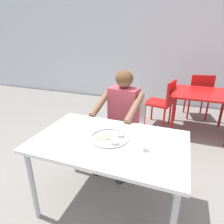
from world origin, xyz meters
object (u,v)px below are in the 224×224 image
table_foreground (109,147)px  diner_foreground (120,113)px  chair_red_left (163,100)px  chair_foreground (127,122)px  table_background_red (202,97)px  drinking_cup (141,143)px  chair_red_far (199,93)px  thali_tray (110,138)px

table_foreground → diner_foreground: bearing=100.1°
chair_red_left → chair_foreground: bearing=-107.3°
table_background_red → chair_red_left: size_ratio=1.09×
drinking_cup → chair_red_far: bearing=78.2°
table_background_red → diner_foreground: bearing=-126.3°
table_background_red → chair_red_left: 0.61m
thali_tray → drinking_cup: (0.29, -0.07, 0.04)m
table_foreground → thali_tray: (-0.00, 0.02, 0.08)m
drinking_cup → thali_tray: bearing=166.1°
diner_foreground → chair_red_left: bearing=74.7°
thali_tray → drinking_cup: 0.30m
chair_red_left → table_foreground: bearing=-96.9°
chair_foreground → chair_red_far: size_ratio=0.96×
thali_tray → chair_red_far: bearing=72.0°
table_foreground → chair_red_left: (0.24, 2.00, -0.17)m
diner_foreground → chair_red_far: diner_foreground is taller
thali_tray → chair_foreground: bearing=96.2°
drinking_cup → chair_red_far: size_ratio=0.12×
table_foreground → chair_foreground: size_ratio=1.50×
thali_tray → chair_red_far: (0.84, 2.59, -0.24)m
drinking_cup → chair_red_left: (-0.04, 2.05, -0.30)m
table_background_red → drinking_cup: bearing=-105.2°
chair_red_left → table_background_red: bearing=-2.2°
diner_foreground → chair_red_far: 2.16m
drinking_cup → diner_foreground: diner_foreground is taller
drinking_cup → chair_red_left: bearing=91.1°
thali_tray → chair_red_far: size_ratio=0.38×
chair_foreground → table_background_red: size_ratio=0.93×
chair_red_far → table_foreground: bearing=-107.8°
drinking_cup → diner_foreground: bearing=118.9°
thali_tray → chair_red_far: 2.73m
thali_tray → chair_red_left: size_ratio=0.40×
table_foreground → drinking_cup: 0.31m
table_foreground → chair_foreground: chair_foreground is taller
table_foreground → chair_red_far: bearing=72.2°
drinking_cup → table_foreground: bearing=169.1°
diner_foreground → chair_red_far: (0.96, 1.93, -0.20)m
chair_foreground → chair_red_left: (0.34, 1.10, -0.00)m
table_foreground → diner_foreground: 0.69m
table_foreground → table_background_red: table_foreground is taller
chair_foreground → table_background_red: bearing=49.1°
table_background_red → thali_tray: bearing=-113.2°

